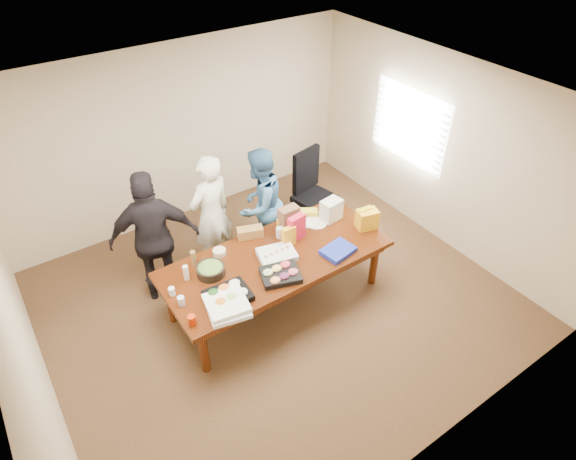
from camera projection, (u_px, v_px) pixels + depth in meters
floor at (277, 300)px, 6.34m from camera, size 5.50×5.00×0.02m
ceiling at (273, 104)px, 4.66m from camera, size 5.50×5.00×0.02m
wall_back at (182, 134)px, 7.13m from camera, size 5.50×0.04×2.70m
wall_front at (446, 370)px, 3.88m from camera, size 5.50×0.04×2.70m
wall_left at (16, 321)px, 4.28m from camera, size 0.04×5.00×2.70m
wall_right at (440, 151)px, 6.73m from camera, size 0.04×5.00×2.70m
window_panel at (409, 126)px, 7.01m from camera, size 0.03×1.40×1.10m
window_blinds at (407, 126)px, 6.99m from camera, size 0.04×1.36×1.00m
conference_table at (276, 279)px, 6.10m from camera, size 2.80×1.20×0.75m
office_chair at (315, 196)px, 7.18m from camera, size 0.73×0.73×1.21m
person_center at (212, 215)px, 6.35m from camera, size 0.71×0.55×1.74m
person_right at (260, 204)px, 6.62m from camera, size 0.98×0.89×1.65m
person_left at (155, 238)px, 5.88m from camera, size 1.17×0.79×1.84m
veggie_tray at (228, 296)px, 5.30m from camera, size 0.50×0.41×0.07m
fruit_tray at (281, 275)px, 5.57m from camera, size 0.53×0.47×0.07m
sheet_cake at (277, 255)px, 5.84m from camera, size 0.51×0.43×0.08m
salad_bowl at (211, 270)px, 5.60m from camera, size 0.37×0.37×0.11m
chip_bag_blue at (338, 251)px, 5.92m from camera, size 0.43×0.35×0.06m
chip_bag_red at (296, 228)px, 6.05m from camera, size 0.25×0.13×0.34m
chip_bag_yellow at (365, 217)px, 6.28m from camera, size 0.19×0.08×0.28m
chip_bag_orange at (289, 236)px, 5.97m from camera, size 0.17×0.08×0.27m
mayo_jar at (280, 232)px, 6.13m from camera, size 0.12×0.12×0.15m
mustard_bottle at (279, 225)px, 6.23m from camera, size 0.08×0.08×0.18m
dressing_bottle at (193, 258)px, 5.70m from camera, size 0.08×0.08×0.20m
ranch_bottle at (186, 273)px, 5.51m from camera, size 0.08×0.08×0.19m
banana_bunch at (309, 213)px, 6.53m from camera, size 0.27×0.24×0.08m
bread_loaf at (250, 232)px, 6.15m from camera, size 0.35×0.24×0.13m
kraft_bag at (289, 219)px, 6.20m from camera, size 0.26×0.15×0.34m
red_cup at (192, 320)px, 5.00m from camera, size 0.09×0.09×0.11m
clear_cup_a at (181, 301)px, 5.22m from camera, size 0.09×0.09×0.11m
clear_cup_b at (172, 291)px, 5.34m from camera, size 0.08×0.08×0.10m
pizza_box_lower at (228, 308)px, 5.17m from camera, size 0.51×0.51×0.05m
pizza_box_upper at (226, 303)px, 5.16m from camera, size 0.50×0.50×0.05m
plate_a at (316, 223)px, 6.40m from camera, size 0.32×0.32×0.02m
plate_b at (307, 222)px, 6.41m from camera, size 0.32×0.32×0.02m
dip_bowl_a at (283, 224)px, 6.33m from camera, size 0.19×0.19×0.06m
dip_bowl_b at (219, 252)px, 5.89m from camera, size 0.19×0.19×0.06m
grocery_bag_white at (331, 210)px, 6.40m from camera, size 0.29×0.23×0.29m
grocery_bag_yellow at (367, 219)px, 6.25m from camera, size 0.30×0.25×0.26m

